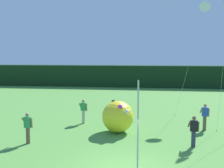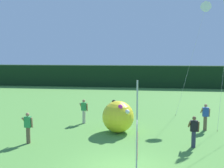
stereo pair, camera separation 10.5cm
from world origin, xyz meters
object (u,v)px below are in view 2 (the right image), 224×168
(banner_flag, at_px, (137,134))
(inflatable_balloon, at_px, (118,117))
(person_far_right, at_px, (194,131))
(person_near_banner, at_px, (205,116))
(kite_white_delta_0, at_px, (206,7))
(person_mid_field, at_px, (28,127))
(person_far_left, at_px, (84,111))

(banner_flag, height_order, inflatable_balloon, banner_flag)
(banner_flag, relative_size, person_far_right, 2.38)
(person_near_banner, xyz_separation_m, kite_white_delta_0, (0.96, 5.72, 7.75))
(person_mid_field, bearing_deg, kite_white_delta_0, 40.70)
(person_near_banner, relative_size, kite_white_delta_0, 0.19)
(person_far_left, relative_size, person_far_right, 1.03)
(person_far_left, relative_size, inflatable_balloon, 0.86)
(banner_flag, distance_m, person_mid_field, 7.11)
(banner_flag, relative_size, kite_white_delta_0, 0.43)
(inflatable_balloon, bearing_deg, person_near_banner, 11.70)
(person_far_right, bearing_deg, person_near_banner, 68.52)
(person_mid_field, bearing_deg, person_far_right, 3.54)
(inflatable_balloon, bearing_deg, person_mid_field, -150.10)
(person_near_banner, bearing_deg, person_mid_field, -159.40)
(person_far_right, bearing_deg, person_far_left, 149.92)
(person_mid_field, height_order, kite_white_delta_0, kite_white_delta_0)
(banner_flag, distance_m, person_far_right, 5.16)
(person_mid_field, xyz_separation_m, kite_white_delta_0, (11.05, 9.51, 7.76))
(person_mid_field, bearing_deg, inflatable_balloon, 29.90)
(person_far_right, distance_m, kite_white_delta_0, 12.08)
(person_near_banner, relative_size, person_far_right, 1.04)
(person_near_banner, height_order, kite_white_delta_0, kite_white_delta_0)
(person_far_right, height_order, kite_white_delta_0, kite_white_delta_0)
(person_near_banner, height_order, person_far_right, person_near_banner)
(banner_flag, distance_m, person_far_left, 9.13)
(kite_white_delta_0, bearing_deg, inflatable_balloon, -133.18)
(inflatable_balloon, bearing_deg, person_far_right, -26.84)
(person_far_right, bearing_deg, inflatable_balloon, 153.16)
(inflatable_balloon, height_order, kite_white_delta_0, kite_white_delta_0)
(banner_flag, distance_m, kite_white_delta_0, 15.66)
(person_near_banner, bearing_deg, banner_flag, -118.63)
(inflatable_balloon, bearing_deg, banner_flag, -77.66)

